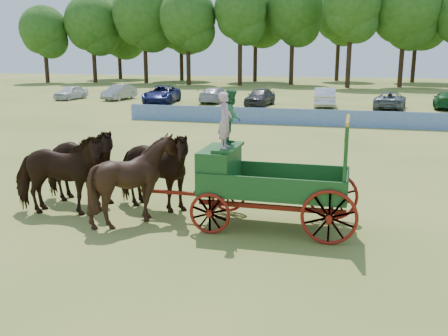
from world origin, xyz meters
TOP-DOWN VIEW (x-y plane):
  - ground at (0.00, 0.00)m, footprint 160.00×160.00m
  - horse_lead_left at (-7.12, -1.69)m, footprint 3.02×1.74m
  - horse_lead_right at (-7.12, -0.59)m, footprint 2.95×1.54m
  - horse_wheel_left at (-4.72, -1.69)m, footprint 2.45×2.24m
  - horse_wheel_right at (-4.72, -0.59)m, footprint 3.06×1.87m
  - farm_dray at (-1.74, -1.12)m, footprint 6.00×2.00m
  - sponsor_banner at (-1.00, 18.00)m, footprint 26.00×0.08m
  - parked_cars at (-8.13, 29.74)m, footprint 36.42×7.00m
  - treeline at (-6.86, 60.13)m, footprint 86.46×23.01m

SIDE VIEW (x-z plane):
  - ground at x=0.00m, z-range 0.00..0.00m
  - sponsor_banner at x=-1.00m, z-range 0.00..1.05m
  - parked_cars at x=-8.13m, z-range -0.08..1.55m
  - horse_lead_left at x=-7.12m, z-range 0.00..2.41m
  - horse_lead_right at x=-7.12m, z-range 0.00..2.41m
  - horse_wheel_right at x=-4.72m, z-range 0.00..2.41m
  - horse_wheel_left at x=-4.72m, z-range 0.00..2.41m
  - farm_dray at x=-1.74m, z-range -0.23..3.39m
  - treeline at x=-6.86m, z-range 1.66..17.62m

